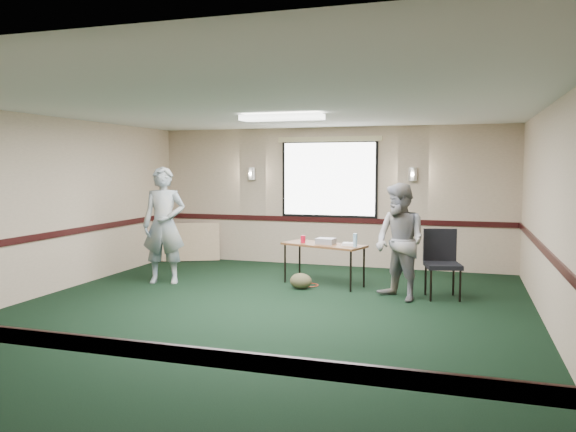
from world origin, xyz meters
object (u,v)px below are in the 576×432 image
(folding_table, at_px, (324,247))
(person_left, at_px, (164,225))
(projector, at_px, (326,241))
(person_right, at_px, (400,242))
(conference_chair, at_px, (441,258))

(folding_table, xyz_separation_m, person_left, (-2.58, -0.63, 0.34))
(projector, height_order, person_left, person_left)
(folding_table, xyz_separation_m, person_right, (1.30, -0.67, 0.22))
(projector, distance_m, person_right, 1.43)
(person_left, height_order, person_right, person_left)
(projector, relative_size, person_left, 0.15)
(folding_table, height_order, person_left, person_left)
(person_right, bearing_deg, projector, -167.46)
(folding_table, distance_m, projector, 0.11)
(folding_table, relative_size, conference_chair, 1.45)
(folding_table, xyz_separation_m, projector, (0.04, -0.02, 0.10))
(person_left, bearing_deg, folding_table, -2.29)
(folding_table, bearing_deg, conference_chair, 8.79)
(conference_chair, bearing_deg, person_left, 170.17)
(projector, bearing_deg, person_right, -20.61)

